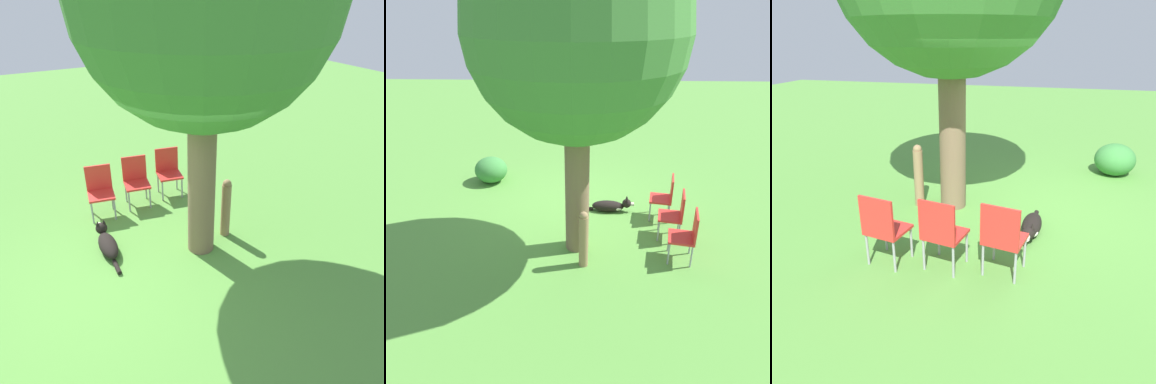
{
  "view_description": "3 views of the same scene",
  "coord_description": "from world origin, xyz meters",
  "views": [
    {
      "loc": [
        3.99,
        -1.2,
        3.64
      ],
      "look_at": [
        -0.07,
        1.03,
        1.02
      ],
      "focal_mm": 35.0,
      "sensor_mm": 36.0,
      "label": 1
    },
    {
      "loc": [
        -0.26,
        6.68,
        3.85
      ],
      "look_at": [
        -0.07,
        1.25,
        1.11
      ],
      "focal_mm": 35.0,
      "sensor_mm": 36.0,
      "label": 2
    },
    {
      "loc": [
        -5.32,
        -0.34,
        2.55
      ],
      "look_at": [
        -0.9,
        0.78,
        0.62
      ],
      "focal_mm": 35.0,
      "sensor_mm": 36.0,
      "label": 3
    }
  ],
  "objects": [
    {
      "name": "ground_plane",
      "position": [
        0.0,
        0.0,
        0.0
      ],
      "size": [
        30.0,
        30.0,
        0.0
      ],
      "primitive_type": "plane",
      "color": "#56933D"
    },
    {
      "name": "dog",
      "position": [
        -0.7,
        -0.12,
        0.12
      ],
      "size": [
        1.13,
        0.3,
        0.34
      ],
      "rotation": [
        0.0,
        0.0,
        3.09
      ],
      "color": "black",
      "rests_on": "ground_plane"
    },
    {
      "name": "fence_post",
      "position": [
        -0.17,
        1.7,
        0.51
      ],
      "size": [
        0.15,
        0.15,
        1.0
      ],
      "color": "#937551",
      "rests_on": "ground_plane"
    },
    {
      "name": "red_chair_0",
      "position": [
        -1.74,
        0.13,
        0.51
      ],
      "size": [
        0.49,
        0.51,
        0.9
      ],
      "rotation": [
        0.0,
        0.0,
        -0.19
      ],
      "color": "red",
      "rests_on": "ground_plane"
    },
    {
      "name": "red_chair_1",
      "position": [
        -1.8,
        0.81,
        0.51
      ],
      "size": [
        0.49,
        0.51,
        0.9
      ],
      "rotation": [
        0.0,
        0.0,
        -0.19
      ],
      "color": "red",
      "rests_on": "ground_plane"
    },
    {
      "name": "red_chair_2",
      "position": [
        -1.86,
        1.5,
        0.51
      ],
      "size": [
        0.49,
        0.51,
        0.9
      ],
      "rotation": [
        0.0,
        0.0,
        -0.19
      ],
      "color": "red",
      "rests_on": "ground_plane"
    }
  ]
}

